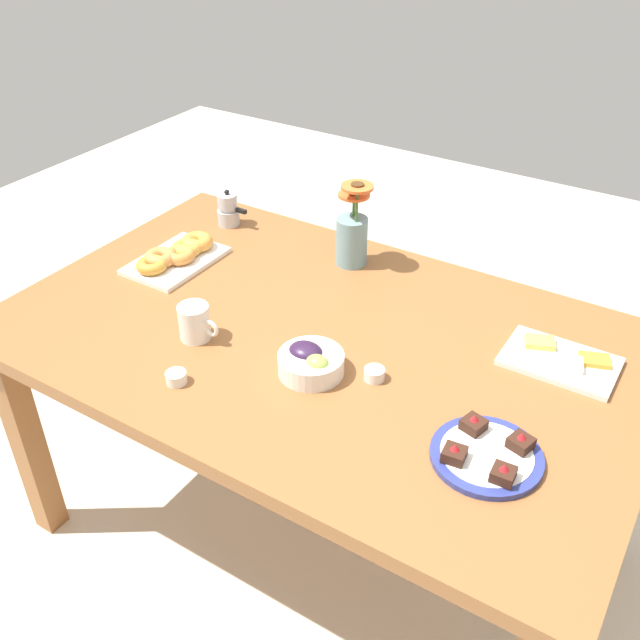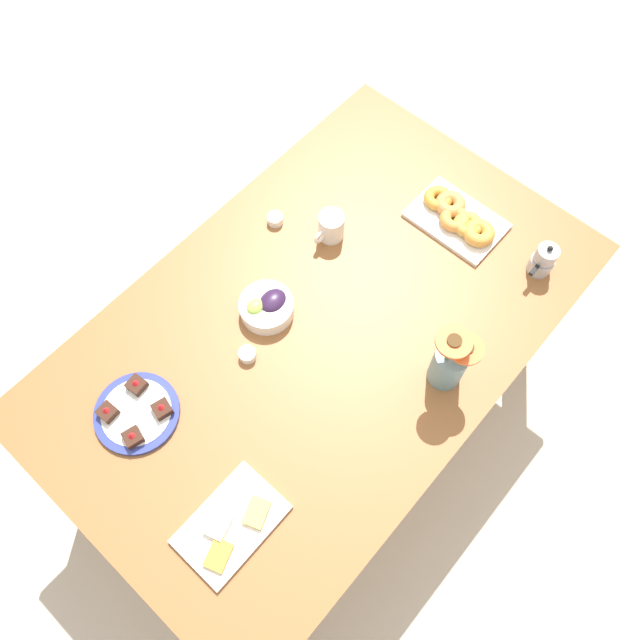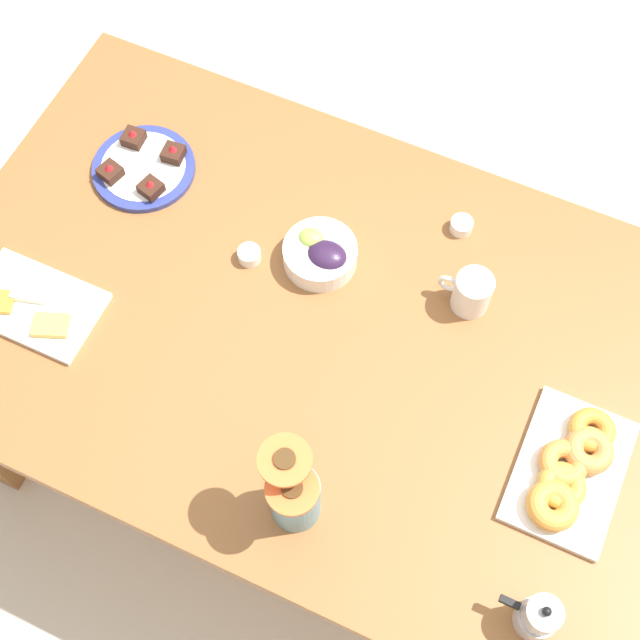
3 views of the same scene
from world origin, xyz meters
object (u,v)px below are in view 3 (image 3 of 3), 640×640
grape_bowl (321,254)px  jam_cup_berry (461,225)px  dining_table (320,346)px  flower_vase (295,496)px  cheese_platter (34,305)px  jam_cup_honey (249,255)px  croissant_platter (570,469)px  dessert_plate (143,167)px  moka_pot (538,617)px  coffee_mug (471,292)px

grape_bowl → jam_cup_berry: (-0.24, -0.19, -0.01)m
dining_table → flower_vase: 0.41m
cheese_platter → jam_cup_honey: bearing=-140.6°
jam_cup_berry → dining_table: bearing=62.7°
jam_cup_berry → flower_vase: 0.69m
grape_bowl → jam_cup_berry: grape_bowl is taller
croissant_platter → jam_cup_honey: (0.74, -0.17, -0.01)m
cheese_platter → dessert_plate: bearing=-95.1°
jam_cup_berry → dessert_plate: 0.70m
dining_table → moka_pot: bearing=147.8°
cheese_platter → flower_vase: size_ratio=1.02×
jam_cup_berry → moka_pot: 0.80m
grape_bowl → dessert_plate: bearing=-6.1°
cheese_platter → flower_vase: bearing=166.9°
jam_cup_honey → jam_cup_berry: (-0.37, -0.25, 0.00)m
grape_bowl → croissant_platter: (-0.60, 0.22, -0.01)m
flower_vase → moka_pot: flower_vase is taller
croissant_platter → flower_vase: bearing=32.0°
coffee_mug → dining_table: bearing=35.5°
jam_cup_honey → flower_vase: (-0.31, 0.44, 0.07)m
dining_table → croissant_platter: croissant_platter is taller
cheese_platter → croissant_platter: bearing=-173.9°
croissant_platter → moka_pot: size_ratio=2.44×
dessert_plate → flower_vase: 0.83m
cheese_platter → dining_table: bearing=-160.2°
flower_vase → moka_pot: 0.46m
jam_cup_honey → moka_pot: (-0.77, 0.44, 0.03)m
grape_bowl → flower_vase: 0.52m
dessert_plate → moka_pot: size_ratio=1.89×
jam_cup_honey → cheese_platter: bearing=39.4°
dining_table → flower_vase: (-0.11, 0.35, 0.17)m
grape_bowl → cheese_platter: size_ratio=0.59×
jam_cup_honey → jam_cup_berry: bearing=-146.3°
grape_bowl → jam_cup_honey: size_ratio=3.20×
coffee_mug → flower_vase: size_ratio=0.44×
flower_vase → grape_bowl: bearing=-70.5°
dessert_plate → flower_vase: size_ratio=0.89×
dessert_plate → flower_vase: flower_vase is taller
flower_vase → coffee_mug: bearing=-104.8°
flower_vase → croissant_platter: bearing=-148.0°
grape_bowl → cheese_platter: (0.48, 0.34, -0.02)m
cheese_platter → jam_cup_honey: (-0.35, -0.28, 0.01)m
grape_bowl → jam_cup_honey: 0.15m
coffee_mug → moka_pot: size_ratio=0.94×
cheese_platter → croissant_platter: (-1.09, -0.12, 0.01)m
cheese_platter → jam_cup_berry: cheese_platter is taller
cheese_platter → dessert_plate: (-0.03, -0.39, 0.00)m
jam_cup_honey → flower_vase: flower_vase is taller
dining_table → cheese_platter: cheese_platter is taller
croissant_platter → moka_pot: moka_pot is taller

